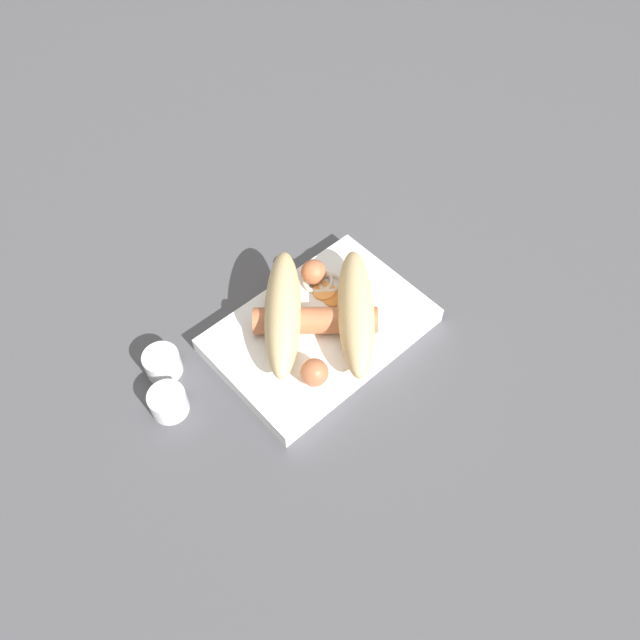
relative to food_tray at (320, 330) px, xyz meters
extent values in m
plane|color=#4C4C51|center=(0.00, 0.00, -0.01)|extent=(3.00, 3.00, 0.00)
cube|color=white|center=(0.00, 0.00, 0.00)|extent=(0.26, 0.17, 0.02)
ellipsoid|color=#DBBC84|center=(0.03, -0.03, 0.04)|extent=(0.15, 0.16, 0.05)
ellipsoid|color=#DBBC84|center=(-0.03, 0.03, 0.04)|extent=(0.15, 0.16, 0.05)
cylinder|color=#B26642|center=(0.01, 0.00, 0.03)|extent=(0.13, 0.12, 0.03)
sphere|color=#B26642|center=(0.06, 0.05, 0.03)|extent=(0.03, 0.03, 0.03)
sphere|color=#B26642|center=(-0.04, -0.06, 0.03)|extent=(0.03, 0.03, 0.03)
cylinder|color=#F99E4C|center=(-0.06, -0.02, 0.01)|extent=(0.03, 0.03, 0.00)
cylinder|color=#F99E4C|center=(-0.04, -0.03, 0.01)|extent=(0.04, 0.04, 0.00)
cylinder|color=orange|center=(-0.04, -0.02, 0.01)|extent=(0.03, 0.03, 0.00)
torus|color=silver|center=(-0.05, -0.04, 0.01)|extent=(0.03, 0.03, 0.01)
torus|color=silver|center=(-0.04, -0.05, 0.01)|extent=(0.04, 0.04, 0.01)
cylinder|color=white|center=(0.17, -0.09, 0.00)|extent=(0.04, 0.04, 0.03)
cylinder|color=gold|center=(0.17, -0.09, 0.00)|extent=(0.04, 0.04, 0.01)
cylinder|color=white|center=(0.19, -0.04, 0.00)|extent=(0.04, 0.04, 0.03)
cylinder|color=gold|center=(0.19, -0.04, 0.00)|extent=(0.04, 0.04, 0.01)
camera|label=1|loc=(0.29, 0.32, 0.62)|focal=35.00mm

